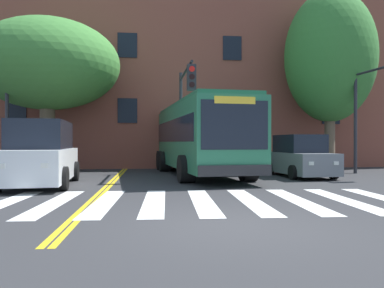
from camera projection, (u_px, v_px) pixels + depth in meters
The scene contains 13 objects.
ground_plane at pixel (232, 225), 6.82m from camera, with size 120.00×120.00×0.00m, color #303033.
crosswalk at pixel (203, 201), 9.59m from camera, with size 10.66×4.77×0.01m.
lane_line_yellow_inner at pixel (126, 167), 23.20m from camera, with size 0.12×36.00×0.01m, color gold.
lane_line_yellow_outer at pixel (129, 167), 23.22m from camera, with size 0.12×36.00×0.01m, color gold.
city_bus at pixel (198, 137), 17.41m from camera, with size 3.80×10.86×3.27m.
car_white_near_lane at pixel (41, 155), 13.06m from camera, with size 2.50×5.12×2.27m.
car_grey_far_lane at pixel (299, 157), 16.51m from camera, with size 2.17×4.27×1.85m.
car_silver_behind_bus at pixel (180, 152), 25.99m from camera, with size 2.54×4.87×1.86m.
traffic_light_near_corner at pixel (376, 98), 16.81m from camera, with size 0.63×3.45×5.14m.
traffic_light_overhead at pixel (185, 99), 16.55m from camera, with size 0.35×4.26×4.93m.
street_tree_curbside_large at pixel (330, 57), 20.16m from camera, with size 5.67×5.56×9.69m.
street_tree_curbside_small at pixel (47, 66), 18.74m from camera, with size 10.06×9.91×7.63m.
building_facade at pixel (220, 68), 25.61m from camera, with size 30.31×7.67×13.26m.
Camera 1 is at (-1.45, -6.70, 1.52)m, focal length 35.00 mm.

